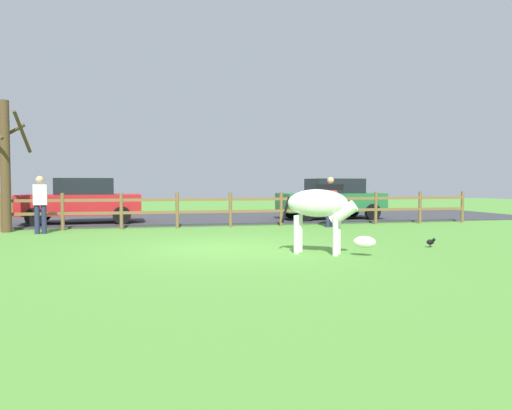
{
  "coord_description": "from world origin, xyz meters",
  "views": [
    {
      "loc": [
        -1.51,
        -10.3,
        1.43
      ],
      "look_at": [
        0.95,
        0.79,
        0.91
      ],
      "focal_mm": 33.36,
      "sensor_mm": 36.0,
      "label": 1
    }
  ],
  "objects_px": {
    "bare_tree": "(5,161)",
    "crow_on_grass": "(431,242)",
    "visitor_right_of_tree": "(330,199)",
    "parked_car_green": "(332,198)",
    "parked_car_red": "(82,200)",
    "zebra": "(321,208)",
    "visitor_left_of_tree": "(40,202)"
  },
  "relations": [
    {
      "from": "zebra",
      "to": "parked_car_green",
      "type": "height_order",
      "value": "parked_car_green"
    },
    {
      "from": "parked_car_green",
      "to": "visitor_left_of_tree",
      "type": "height_order",
      "value": "visitor_left_of_tree"
    },
    {
      "from": "crow_on_grass",
      "to": "parked_car_red",
      "type": "xyz_separation_m",
      "value": [
        -8.43,
        7.92,
        0.72
      ]
    },
    {
      "from": "zebra",
      "to": "parked_car_red",
      "type": "bearing_deg",
      "value": 124.38
    },
    {
      "from": "bare_tree",
      "to": "parked_car_red",
      "type": "height_order",
      "value": "bare_tree"
    },
    {
      "from": "bare_tree",
      "to": "visitor_left_of_tree",
      "type": "distance_m",
      "value": 1.74
    },
    {
      "from": "bare_tree",
      "to": "visitor_right_of_tree",
      "type": "relative_size",
      "value": 2.53
    },
    {
      "from": "visitor_right_of_tree",
      "to": "bare_tree",
      "type": "bearing_deg",
      "value": 176.96
    },
    {
      "from": "visitor_left_of_tree",
      "to": "visitor_right_of_tree",
      "type": "bearing_deg",
      "value": 1.12
    },
    {
      "from": "parked_car_green",
      "to": "parked_car_red",
      "type": "bearing_deg",
      "value": 179.99
    },
    {
      "from": "bare_tree",
      "to": "crow_on_grass",
      "type": "distance_m",
      "value": 11.85
    },
    {
      "from": "visitor_left_of_tree",
      "to": "visitor_right_of_tree",
      "type": "xyz_separation_m",
      "value": [
        8.77,
        0.17,
        0.0
      ]
    },
    {
      "from": "bare_tree",
      "to": "zebra",
      "type": "height_order",
      "value": "bare_tree"
    },
    {
      "from": "visitor_left_of_tree",
      "to": "crow_on_grass",
      "type": "bearing_deg",
      "value": -28.42
    },
    {
      "from": "parked_car_red",
      "to": "visitor_left_of_tree",
      "type": "bearing_deg",
      "value": -103.64
    },
    {
      "from": "parked_car_red",
      "to": "visitor_left_of_tree",
      "type": "relative_size",
      "value": 2.51
    },
    {
      "from": "bare_tree",
      "to": "visitor_left_of_tree",
      "type": "relative_size",
      "value": 2.53
    },
    {
      "from": "bare_tree",
      "to": "parked_car_green",
      "type": "distance_m",
      "value": 11.3
    },
    {
      "from": "bare_tree",
      "to": "parked_car_green",
      "type": "xyz_separation_m",
      "value": [
        11.0,
        2.27,
        -1.24
      ]
    },
    {
      "from": "crow_on_grass",
      "to": "visitor_right_of_tree",
      "type": "xyz_separation_m",
      "value": [
        -0.38,
        5.12,
        0.78
      ]
    },
    {
      "from": "parked_car_red",
      "to": "visitor_right_of_tree",
      "type": "relative_size",
      "value": 2.51
    },
    {
      "from": "visitor_left_of_tree",
      "to": "zebra",
      "type": "bearing_deg",
      "value": -39.86
    },
    {
      "from": "visitor_left_of_tree",
      "to": "visitor_right_of_tree",
      "type": "height_order",
      "value": "same"
    },
    {
      "from": "bare_tree",
      "to": "zebra",
      "type": "bearing_deg",
      "value": -38.92
    },
    {
      "from": "parked_car_green",
      "to": "parked_car_red",
      "type": "distance_m",
      "value": 9.2
    },
    {
      "from": "zebra",
      "to": "parked_car_red",
      "type": "height_order",
      "value": "parked_car_red"
    },
    {
      "from": "zebra",
      "to": "crow_on_grass",
      "type": "distance_m",
      "value": 2.88
    },
    {
      "from": "bare_tree",
      "to": "crow_on_grass",
      "type": "height_order",
      "value": "bare_tree"
    },
    {
      "from": "visitor_left_of_tree",
      "to": "visitor_right_of_tree",
      "type": "relative_size",
      "value": 1.0
    },
    {
      "from": "parked_car_red",
      "to": "parked_car_green",
      "type": "bearing_deg",
      "value": -0.01
    },
    {
      "from": "zebra",
      "to": "visitor_left_of_tree",
      "type": "xyz_separation_m",
      "value": [
        -6.41,
        5.36,
        -0.02
      ]
    },
    {
      "from": "bare_tree",
      "to": "parked_car_red",
      "type": "distance_m",
      "value": 3.15
    }
  ]
}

